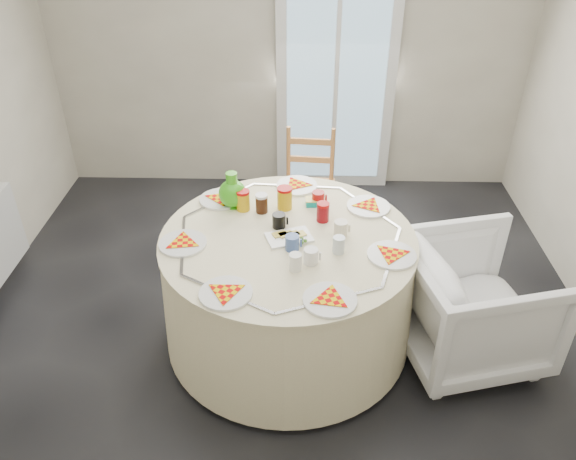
{
  "coord_description": "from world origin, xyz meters",
  "views": [
    {
      "loc": [
        0.11,
        -2.67,
        2.52
      ],
      "look_at": [
        0.05,
        -0.07,
        0.8
      ],
      "focal_mm": 35.0,
      "sensor_mm": 36.0,
      "label": 1
    }
  ],
  "objects_px": {
    "green_pitcher": "(232,189)",
    "table": "(288,289)",
    "wooden_chair": "(308,185)",
    "armchair": "(474,300)"
  },
  "relations": [
    {
      "from": "green_pitcher",
      "to": "wooden_chair",
      "type": "bearing_deg",
      "value": 42.88
    },
    {
      "from": "table",
      "to": "armchair",
      "type": "distance_m",
      "value": 1.08
    },
    {
      "from": "table",
      "to": "wooden_chair",
      "type": "xyz_separation_m",
      "value": [
        0.12,
        1.12,
        0.09
      ]
    },
    {
      "from": "table",
      "to": "green_pitcher",
      "type": "distance_m",
      "value": 0.69
    },
    {
      "from": "table",
      "to": "armchair",
      "type": "height_order",
      "value": "armchair"
    },
    {
      "from": "table",
      "to": "wooden_chair",
      "type": "relative_size",
      "value": 1.71
    },
    {
      "from": "green_pitcher",
      "to": "table",
      "type": "bearing_deg",
      "value": -60.53
    },
    {
      "from": "wooden_chair",
      "to": "armchair",
      "type": "relative_size",
      "value": 1.08
    },
    {
      "from": "armchair",
      "to": "wooden_chair",
      "type": "bearing_deg",
      "value": 24.39
    },
    {
      "from": "wooden_chair",
      "to": "green_pitcher",
      "type": "bearing_deg",
      "value": -115.9
    }
  ]
}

